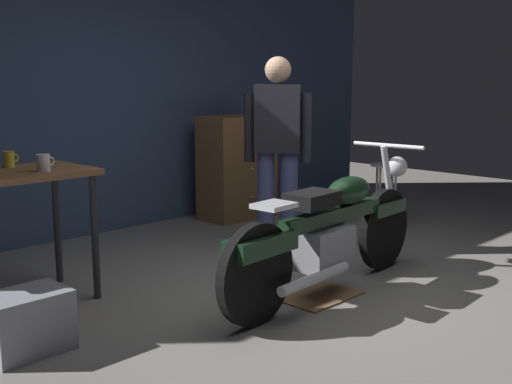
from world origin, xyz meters
TOP-DOWN VIEW (x-y plane):
  - ground_plane at (0.00, 0.00)m, footprint 12.00×12.00m
  - back_wall at (0.00, 2.80)m, footprint 8.00×0.12m
  - motorcycle at (0.11, 0.06)m, footprint 2.19×0.60m
  - person_standing at (0.62, 1.03)m, footprint 0.41×0.47m
  - shop_stool at (2.14, 0.93)m, footprint 0.32×0.32m
  - wooden_dresser at (1.36, 2.30)m, footprint 0.80×0.47m
  - drip_tray at (-0.01, 0.06)m, footprint 0.56×0.40m
  - storage_bin at (-1.84, 0.63)m, footprint 0.44×0.32m
  - mug_yellow_tall at (-1.46, 1.57)m, footprint 0.11×0.07m
  - mug_white_ceramic at (-1.39, 1.23)m, footprint 0.12×0.09m

SIDE VIEW (x-z plane):
  - ground_plane at x=0.00m, z-range 0.00..0.00m
  - drip_tray at x=-0.01m, z-range 0.00..0.01m
  - storage_bin at x=-1.84m, z-range 0.00..0.34m
  - motorcycle at x=0.11m, z-range -0.05..0.95m
  - shop_stool at x=2.14m, z-range 0.18..0.82m
  - wooden_dresser at x=1.36m, z-range 0.00..1.10m
  - person_standing at x=0.62m, z-range 0.09..1.76m
  - mug_yellow_tall at x=-1.46m, z-range 0.90..1.01m
  - mug_white_ceramic at x=-1.39m, z-range 0.90..1.01m
  - back_wall at x=0.00m, z-range 0.00..3.10m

